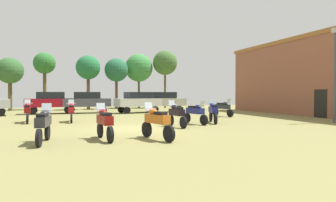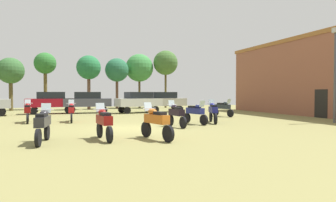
{
  "view_description": "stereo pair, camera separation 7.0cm",
  "coord_description": "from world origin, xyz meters",
  "px_view_note": "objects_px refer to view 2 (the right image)",
  "views": [
    {
      "loc": [
        -3.21,
        -15.08,
        1.89
      ],
      "look_at": [
        2.9,
        2.45,
        1.39
      ],
      "focal_mm": 30.76,
      "sensor_mm": 36.0,
      "label": 1
    },
    {
      "loc": [
        -3.14,
        -15.1,
        1.89
      ],
      "look_at": [
        2.9,
        2.45,
        1.39
      ],
      "focal_mm": 30.76,
      "sensor_mm": 36.0,
      "label": 2
    }
  ],
  "objects_px": {
    "motorcycle_8": "(43,124)",
    "tree_4": "(11,71)",
    "motorcycle_5": "(28,111)",
    "motorcycle_7": "(213,111)",
    "tree_1": "(89,68)",
    "brick_building": "(326,76)",
    "car_4": "(88,101)",
    "motorcycle_4": "(156,121)",
    "car_1": "(51,101)",
    "car_5": "(164,100)",
    "tree_9": "(166,63)",
    "motorcycle_3": "(71,111)",
    "motorcycle_11": "(195,112)",
    "tree_8": "(117,70)",
    "motorcycle_6": "(176,114)",
    "tree_6": "(45,64)",
    "tree_5": "(139,68)",
    "lamp_post": "(335,70)",
    "car_2": "(139,101)",
    "motorcycle_2": "(223,108)",
    "motorcycle_1": "(104,122)"
  },
  "relations": [
    {
      "from": "tree_9",
      "to": "lamp_post",
      "type": "bearing_deg",
      "value": -79.46
    },
    {
      "from": "brick_building",
      "to": "car_4",
      "type": "height_order",
      "value": "brick_building"
    },
    {
      "from": "motorcycle_4",
      "to": "tree_1",
      "type": "relative_size",
      "value": 0.36
    },
    {
      "from": "car_1",
      "to": "lamp_post",
      "type": "distance_m",
      "value": 22.87
    },
    {
      "from": "tree_1",
      "to": "tree_5",
      "type": "distance_m",
      "value": 6.63
    },
    {
      "from": "tree_6",
      "to": "motorcycle_5",
      "type": "bearing_deg",
      "value": -89.74
    },
    {
      "from": "motorcycle_2",
      "to": "motorcycle_8",
      "type": "distance_m",
      "value": 15.44
    },
    {
      "from": "tree_1",
      "to": "tree_8",
      "type": "height_order",
      "value": "tree_1"
    },
    {
      "from": "brick_building",
      "to": "motorcycle_3",
      "type": "distance_m",
      "value": 21.18
    },
    {
      "from": "motorcycle_8",
      "to": "motorcycle_4",
      "type": "bearing_deg",
      "value": -0.79
    },
    {
      "from": "motorcycle_6",
      "to": "car_4",
      "type": "relative_size",
      "value": 0.49
    },
    {
      "from": "motorcycle_7",
      "to": "tree_4",
      "type": "xyz_separation_m",
      "value": [
        -14.53,
        18.35,
        3.51
      ]
    },
    {
      "from": "car_1",
      "to": "tree_4",
      "type": "relative_size",
      "value": 0.77
    },
    {
      "from": "tree_1",
      "to": "motorcycle_4",
      "type": "bearing_deg",
      "value": -87.16
    },
    {
      "from": "motorcycle_6",
      "to": "tree_6",
      "type": "bearing_deg",
      "value": 103.99
    },
    {
      "from": "tree_8",
      "to": "motorcycle_5",
      "type": "bearing_deg",
      "value": -118.49
    },
    {
      "from": "motorcycle_3",
      "to": "tree_9",
      "type": "distance_m",
      "value": 20.13
    },
    {
      "from": "lamp_post",
      "to": "tree_4",
      "type": "bearing_deg",
      "value": 136.12
    },
    {
      "from": "motorcycle_1",
      "to": "tree_5",
      "type": "height_order",
      "value": "tree_5"
    },
    {
      "from": "car_5",
      "to": "tree_9",
      "type": "xyz_separation_m",
      "value": [
        2.83,
        7.94,
        4.62
      ]
    },
    {
      "from": "tree_4",
      "to": "motorcycle_5",
      "type": "bearing_deg",
      "value": -76.78
    },
    {
      "from": "car_2",
      "to": "tree_4",
      "type": "distance_m",
      "value": 14.74
    },
    {
      "from": "motorcycle_2",
      "to": "lamp_post",
      "type": "distance_m",
      "value": 8.34
    },
    {
      "from": "motorcycle_6",
      "to": "tree_8",
      "type": "distance_m",
      "value": 20.45
    },
    {
      "from": "car_4",
      "to": "motorcycle_5",
      "type": "bearing_deg",
      "value": 155.37
    },
    {
      "from": "car_4",
      "to": "motorcycle_4",
      "type": "bearing_deg",
      "value": -171.62
    },
    {
      "from": "tree_5",
      "to": "tree_8",
      "type": "height_order",
      "value": "tree_5"
    },
    {
      "from": "motorcycle_3",
      "to": "motorcycle_11",
      "type": "relative_size",
      "value": 0.98
    },
    {
      "from": "motorcycle_5",
      "to": "motorcycle_8",
      "type": "distance_m",
      "value": 8.69
    },
    {
      "from": "motorcycle_4",
      "to": "tree_9",
      "type": "bearing_deg",
      "value": 54.13
    },
    {
      "from": "tree_8",
      "to": "motorcycle_11",
      "type": "bearing_deg",
      "value": -84.78
    },
    {
      "from": "motorcycle_8",
      "to": "car_5",
      "type": "xyz_separation_m",
      "value": [
        9.95,
        15.71,
        0.44
      ]
    },
    {
      "from": "tree_5",
      "to": "tree_8",
      "type": "bearing_deg",
      "value": -159.64
    },
    {
      "from": "tree_6",
      "to": "tree_9",
      "type": "height_order",
      "value": "tree_9"
    },
    {
      "from": "car_5",
      "to": "tree_9",
      "type": "relative_size",
      "value": 0.61
    },
    {
      "from": "motorcycle_11",
      "to": "car_2",
      "type": "distance_m",
      "value": 11.08
    },
    {
      "from": "tree_5",
      "to": "car_5",
      "type": "bearing_deg",
      "value": -87.05
    },
    {
      "from": "motorcycle_4",
      "to": "car_1",
      "type": "xyz_separation_m",
      "value": [
        -4.87,
        17.24,
        0.43
      ]
    },
    {
      "from": "motorcycle_2",
      "to": "motorcycle_6",
      "type": "bearing_deg",
      "value": 25.94
    },
    {
      "from": "car_4",
      "to": "tree_8",
      "type": "relative_size",
      "value": 0.72
    },
    {
      "from": "motorcycle_7",
      "to": "tree_1",
      "type": "distance_m",
      "value": 19.64
    },
    {
      "from": "motorcycle_6",
      "to": "motorcycle_3",
      "type": "bearing_deg",
      "value": 131.39
    },
    {
      "from": "brick_building",
      "to": "motorcycle_1",
      "type": "bearing_deg",
      "value": -159.46
    },
    {
      "from": "motorcycle_3",
      "to": "car_1",
      "type": "bearing_deg",
      "value": 101.44
    },
    {
      "from": "motorcycle_5",
      "to": "motorcycle_7",
      "type": "bearing_deg",
      "value": -25.54
    },
    {
      "from": "motorcycle_8",
      "to": "car_5",
      "type": "height_order",
      "value": "car_5"
    },
    {
      "from": "motorcycle_8",
      "to": "car_4",
      "type": "height_order",
      "value": "car_4"
    },
    {
      "from": "motorcycle_4",
      "to": "tree_4",
      "type": "height_order",
      "value": "tree_4"
    },
    {
      "from": "motorcycle_8",
      "to": "tree_4",
      "type": "xyz_separation_m",
      "value": [
        -4.96,
        22.96,
        3.52
      ]
    },
    {
      "from": "brick_building",
      "to": "motorcycle_3",
      "type": "height_order",
      "value": "brick_building"
    }
  ]
}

